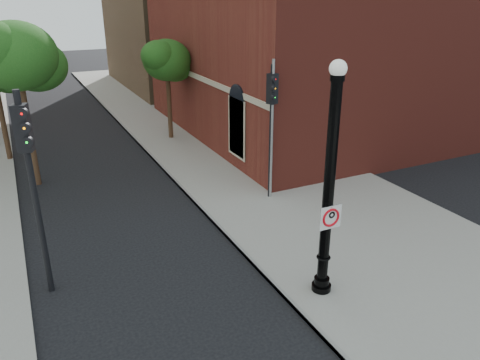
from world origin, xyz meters
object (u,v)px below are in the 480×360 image
lamppost (328,197)px  traffic_signal_right (272,112)px  traffic_signal_left (29,163)px  no_parking_sign (331,217)px

lamppost → traffic_signal_right: lamppost is taller
traffic_signal_left → traffic_signal_right: size_ratio=1.06×
traffic_signal_right → lamppost: bearing=-122.7°
no_parking_sign → traffic_signal_left: traffic_signal_left is taller
traffic_signal_right → traffic_signal_left: bearing=-178.4°
lamppost → traffic_signal_right: size_ratio=1.19×
traffic_signal_left → traffic_signal_right: 8.64m
lamppost → traffic_signal_left: lamppost is taller
lamppost → traffic_signal_left: size_ratio=1.13×
no_parking_sign → traffic_signal_left: 7.45m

